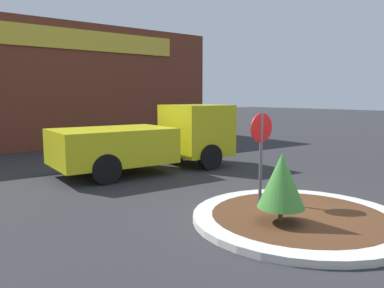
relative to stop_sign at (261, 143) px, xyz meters
name	(u,v)px	position (x,y,z in m)	size (l,w,h in m)	color
ground_plane	(299,221)	(-0.09, -1.10, -1.38)	(120.00, 120.00, 0.00)	#2D2D30
traffic_island	(299,218)	(-0.09, -1.10, -1.31)	(4.02, 4.02, 0.13)	beige
stop_sign	(261,143)	(0.00, 0.00, 0.00)	(0.61, 0.07, 2.02)	#4C4C51
island_shrub	(282,180)	(-0.70, -1.16, -0.49)	(0.83, 0.83, 1.24)	brown
utility_truck	(153,139)	(0.24, 4.88, -0.36)	(5.73, 2.40, 2.07)	gold
storefront_building	(52,87)	(-0.05, 14.54, 1.49)	(14.97, 6.07, 5.72)	brown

